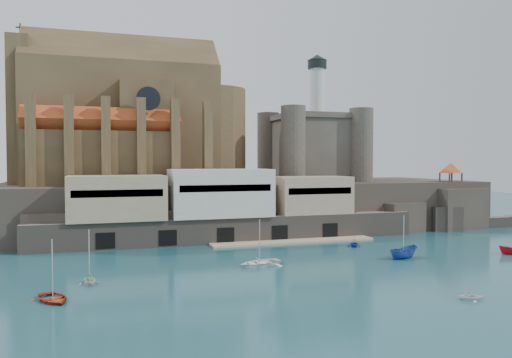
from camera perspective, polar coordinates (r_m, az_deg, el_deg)
The scene contains 13 objects.
ground at distance 72.71m, azimuth 8.18°, elevation -9.41°, with size 300.00×300.00×0.00m, color #17444E.
promontory at distance 108.42m, azimuth -1.04°, elevation -2.99°, with size 100.00×36.00×10.00m.
quay at distance 90.05m, azimuth -4.16°, elevation -3.29°, with size 70.00×12.00×13.05m.
church at distance 106.47m, azimuth -13.95°, elevation 6.13°, with size 47.00×25.93×30.51m.
castle_keep at distance 115.37m, azimuth 6.49°, elevation 3.95°, with size 21.20×21.20×29.30m.
rock_outcrop at distance 116.41m, azimuth 21.37°, elevation -3.24°, with size 14.50×10.50×8.70m.
pavilion at distance 116.09m, azimuth 21.37°, elevation 1.06°, with size 6.40×6.40×5.40m.
boat_0 at distance 56.84m, azimuth -22.20°, elevation -12.78°, with size 3.82×1.11×5.35m, color #973017.
boat_1 at distance 57.80m, azimuth 23.34°, elevation -12.55°, with size 2.39×1.46×2.77m, color silver.
boat_2 at distance 78.07m, azimuth 16.50°, elevation -8.68°, with size 2.07×2.12×5.50m, color #204395.
boat_4 at distance 62.88m, azimuth -18.50°, elevation -11.30°, with size 2.68×1.64×3.11m, color silver.
boat_6 at distance 70.00m, azimuth 0.42°, elevation -9.84°, with size 4.67×1.35×6.53m, color white.
boat_7 at distance 86.63m, azimuth 11.15°, elevation -7.58°, with size 2.66×1.62×3.08m, color navy.
Camera 1 is at (-31.19, -64.10, 14.36)m, focal length 35.00 mm.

